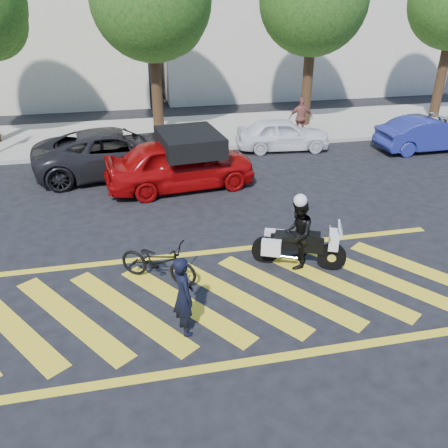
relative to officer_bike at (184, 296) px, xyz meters
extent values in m
plane|color=black|center=(0.68, 0.84, -0.79)|extent=(90.00, 90.00, 0.00)
cube|color=#9E998E|center=(0.68, 12.84, -0.71)|extent=(60.00, 5.00, 0.15)
cube|color=yellow|center=(-3.22, 0.84, -0.78)|extent=(2.43, 3.21, 0.01)
cube|color=yellow|center=(-2.12, 0.84, -0.78)|extent=(2.43, 3.21, 0.01)
cube|color=yellow|center=(-1.02, 0.84, -0.78)|extent=(2.43, 3.21, 0.01)
cube|color=yellow|center=(0.08, 0.84, -0.78)|extent=(2.43, 3.21, 0.01)
cube|color=yellow|center=(1.18, 0.84, -0.78)|extent=(2.43, 3.21, 0.01)
cube|color=yellow|center=(2.28, 0.84, -0.78)|extent=(2.43, 3.21, 0.01)
cube|color=yellow|center=(3.38, 0.84, -0.78)|extent=(2.43, 3.21, 0.01)
cube|color=yellow|center=(4.48, 0.84, -0.78)|extent=(2.43, 3.21, 0.01)
cube|color=yellow|center=(5.58, 0.84, -0.78)|extent=(2.43, 3.21, 0.01)
cube|color=yellow|center=(0.68, -1.06, -0.78)|extent=(12.00, 0.20, 0.01)
cube|color=yellow|center=(0.68, 2.74, -0.78)|extent=(12.00, 0.20, 0.01)
cylinder|color=black|center=(0.68, 12.84, 1.21)|extent=(0.44, 0.44, 4.00)
sphere|color=#164412|center=(1.28, 13.14, 3.79)|extent=(2.99, 2.99, 2.99)
cylinder|color=black|center=(7.18, 12.84, 1.21)|extent=(0.44, 0.44, 4.00)
sphere|color=#164412|center=(7.78, 13.14, 3.76)|extent=(2.86, 2.86, 2.86)
cylinder|color=black|center=(13.68, 12.84, 1.21)|extent=(0.44, 0.44, 4.00)
imported|color=black|center=(0.00, 0.00, 0.00)|extent=(0.49, 0.64, 1.57)
imported|color=black|center=(-0.32, 1.81, -0.32)|extent=(1.84, 1.51, 0.94)
cylinder|color=black|center=(2.16, 2.05, -0.47)|extent=(0.63, 0.38, 0.63)
cylinder|color=silver|center=(2.16, 2.05, -0.47)|extent=(0.24, 0.22, 0.19)
cylinder|color=black|center=(3.52, 1.44, -0.47)|extent=(0.63, 0.38, 0.63)
cylinder|color=silver|center=(3.52, 1.44, -0.47)|extent=(0.24, 0.22, 0.19)
cube|color=black|center=(2.80, 1.77, -0.23)|extent=(1.20, 0.72, 0.29)
cube|color=black|center=(3.06, 1.65, -0.04)|extent=(0.51, 0.44, 0.21)
cube|color=black|center=(2.58, 1.86, -0.06)|extent=(0.61, 0.51, 0.12)
cube|color=silver|center=(3.52, 1.44, -0.04)|extent=(0.36, 0.45, 0.38)
cube|color=silver|center=(2.40, 2.22, -0.26)|extent=(0.46, 0.33, 0.36)
cube|color=silver|center=(2.20, 1.76, -0.26)|extent=(0.46, 0.33, 0.36)
imported|color=black|center=(2.79, 1.75, 0.03)|extent=(0.89, 0.98, 1.64)
imported|color=#9B0708|center=(0.84, 6.95, 0.00)|extent=(4.80, 2.36, 1.57)
imported|color=black|center=(-1.07, 8.64, -0.04)|extent=(5.61, 2.98, 1.50)
imported|color=white|center=(5.18, 9.96, -0.18)|extent=(3.70, 1.80, 1.22)
imported|color=navy|center=(10.58, 8.70, -0.15)|extent=(3.92, 1.43, 1.28)
imported|color=#924E42|center=(6.24, 10.86, 0.17)|extent=(1.01, 0.59, 1.62)
camera|label=1|loc=(-0.75, -6.98, 4.99)|focal=38.00mm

